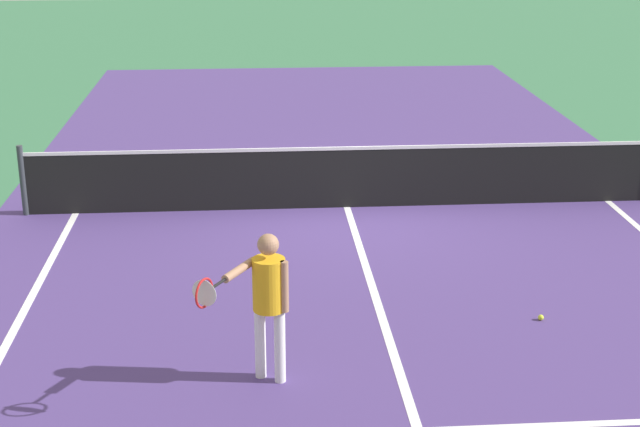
{
  "coord_description": "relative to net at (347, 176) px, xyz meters",
  "views": [
    {
      "loc": [
        -1.43,
        -13.76,
        4.6
      ],
      "look_at": [
        -0.65,
        -3.2,
        1.0
      ],
      "focal_mm": 53.27,
      "sensor_mm": 36.0,
      "label": 1
    }
  ],
  "objects": [
    {
      "name": "player_near",
      "position": [
        -1.32,
        -5.36,
        0.45
      ],
      "size": [
        0.88,
        0.95,
        1.53
      ],
      "color": "white",
      "rests_on": "ground_plane"
    },
    {
      "name": "line_center_service",
      "position": [
        0.0,
        -3.2,
        -0.49
      ],
      "size": [
        0.1,
        6.4,
        0.01
      ],
      "primitive_type": "cube",
      "color": "white",
      "rests_on": "ground_plane"
    },
    {
      "name": "ground_plane",
      "position": [
        0.0,
        0.0,
        -0.49
      ],
      "size": [
        60.0,
        60.0,
        0.0
      ],
      "primitive_type": "plane",
      "color": "#38724C"
    },
    {
      "name": "tennis_ball_mid_court",
      "position": [
        1.78,
        -4.2,
        -0.46
      ],
      "size": [
        0.07,
        0.07,
        0.07
      ],
      "primitive_type": "sphere",
      "color": "#CCE033",
      "rests_on": "ground_plane"
    },
    {
      "name": "net",
      "position": [
        0.0,
        0.0,
        0.0
      ],
      "size": [
        9.77,
        0.09,
        1.07
      ],
      "color": "#33383D",
      "rests_on": "ground_plane"
    },
    {
      "name": "court_surface_inbounds",
      "position": [
        0.0,
        0.0,
        -0.49
      ],
      "size": [
        10.62,
        24.4,
        0.0
      ],
      "primitive_type": "cube",
      "color": "#4C387A",
      "rests_on": "ground_plane"
    }
  ]
}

